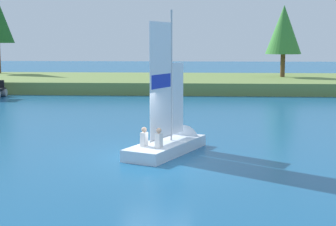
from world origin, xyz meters
The scene contains 4 objects.
ground_plane centered at (0.00, 0.00, 0.00)m, with size 200.00×200.00×0.00m, color #195684.
shore_bank centered at (0.00, 31.50, 0.51)m, with size 80.00×14.76×1.03m, color olive.
shoreline_tree_midleft centered at (9.43, 32.57, 5.52)m, with size 3.40×3.40×6.83m.
sailboat centered at (0.55, 2.80, 0.41)m, with size 3.32×5.09×6.08m.
Camera 1 is at (1.58, -18.07, 4.38)m, focal length 55.52 mm.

